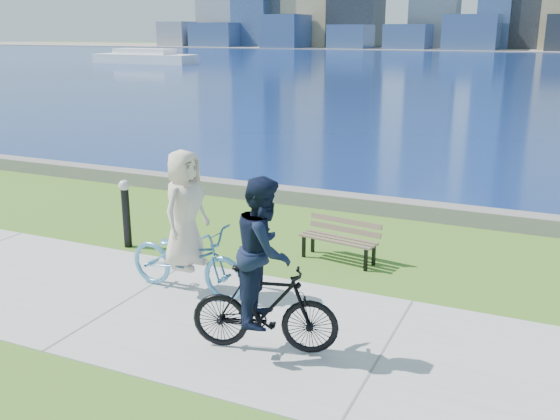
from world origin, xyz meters
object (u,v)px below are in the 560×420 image
at_px(cyclist_man, 264,280).
at_px(park_bench, 341,236).
at_px(cyclist_woman, 186,241).
at_px(bollard_lamp, 126,209).

bearing_deg(cyclist_man, park_bench, -11.68).
bearing_deg(cyclist_man, cyclist_woman, 43.44).
height_order(bollard_lamp, cyclist_man, cyclist_man).
distance_m(park_bench, cyclist_woman, 2.95).
relative_size(park_bench, cyclist_woman, 0.65).
bearing_deg(cyclist_woman, cyclist_man, -117.92).
relative_size(bollard_lamp, cyclist_man, 0.57).
xyz_separation_m(park_bench, cyclist_woman, (-1.71, -2.37, 0.41)).
bearing_deg(bollard_lamp, cyclist_woman, -31.71).
distance_m(park_bench, bollard_lamp, 4.07).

